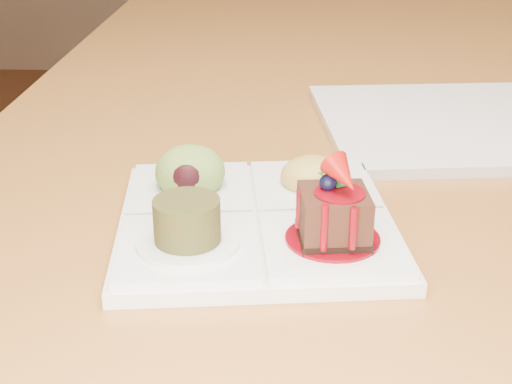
{
  "coord_description": "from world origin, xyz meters",
  "views": [
    {
      "loc": [
        -0.16,
        -0.87,
        1.03
      ],
      "look_at": [
        -0.17,
        -0.34,
        0.79
      ],
      "focal_mm": 50.0,
      "sensor_mm": 36.0,
      "label": 1
    }
  ],
  "objects": [
    {
      "name": "sampler_plate",
      "position": [
        -0.17,
        -0.34,
        0.77
      ],
      "size": [
        0.25,
        0.25,
        0.09
      ],
      "rotation": [
        0.0,
        0.0,
        0.1
      ],
      "color": "silver",
      "rests_on": "dining_table"
    },
    {
      "name": "dining_table",
      "position": [
        0.0,
        0.0,
        0.68
      ],
      "size": [
        1.0,
        1.8,
        0.75
      ],
      "color": "#A26B2A",
      "rests_on": "ground"
    },
    {
      "name": "second_plate",
      "position": [
        0.05,
        -0.08,
        0.76
      ],
      "size": [
        0.32,
        0.32,
        0.01
      ],
      "primitive_type": "cube",
      "rotation": [
        0.0,
        0.0,
        0.09
      ],
      "color": "silver",
      "rests_on": "dining_table"
    }
  ]
}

